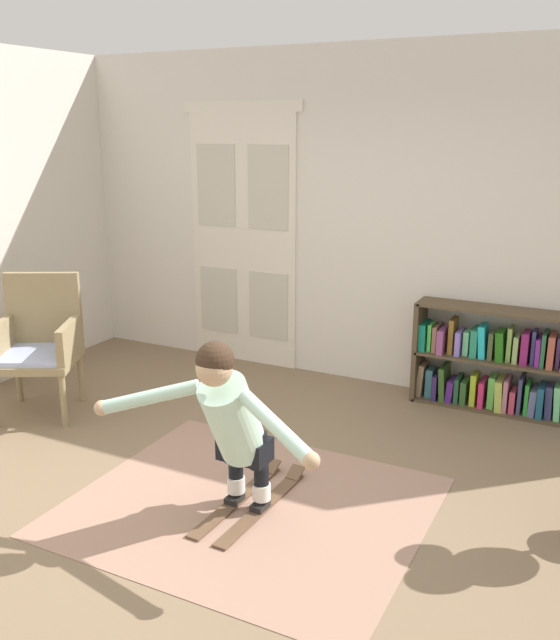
{
  "coord_description": "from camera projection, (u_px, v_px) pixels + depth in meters",
  "views": [
    {
      "loc": [
        1.94,
        -3.09,
        2.24
      ],
      "look_at": [
        0.04,
        0.67,
        1.05
      ],
      "focal_mm": 38.88,
      "sensor_mm": 36.0,
      "label": 1
    }
  ],
  "objects": [
    {
      "name": "ground_plane",
      "position": [
        223.0,
        517.0,
        4.11
      ],
      "size": [
        7.2,
        7.2,
        0.0
      ],
      "primitive_type": "plane",
      "color": "#7C654B"
    },
    {
      "name": "rug",
      "position": [
        249.0,
        506.0,
        4.22
      ],
      "size": [
        2.09,
        1.8,
        0.01
      ],
      "primitive_type": "cube",
      "color": "#9F7864",
      "rests_on": "ground"
    },
    {
      "name": "double_door",
      "position": [
        243.0,
        236.0,
        6.52
      ],
      "size": [
        1.22,
        0.05,
        2.45
      ],
      "color": "silver",
      "rests_on": "ground"
    },
    {
      "name": "back_wall",
      "position": [
        377.0,
        220.0,
        5.95
      ],
      "size": [
        6.0,
        0.1,
        2.9
      ],
      "primitive_type": "cube",
      "color": "silver",
      "rests_on": "ground"
    },
    {
      "name": "wicker_chair",
      "position": [
        39.0,
        341.0,
        5.5
      ],
      "size": [
        0.81,
        0.81,
        1.1
      ],
      "color": "#8F7C56",
      "rests_on": "ground"
    },
    {
      "name": "bookshelf",
      "position": [
        505.0,
        367.0,
        5.54
      ],
      "size": [
        1.47,
        0.3,
        0.85
      ],
      "color": "brown",
      "rests_on": "ground"
    },
    {
      "name": "skis_pair",
      "position": [
        252.0,
        500.0,
        4.24
      ],
      "size": [
        0.3,
        0.97,
        0.07
      ],
      "color": "brown",
      "rests_on": "rug"
    },
    {
      "name": "person_skier",
      "position": [
        231.0,
        417.0,
        3.89
      ],
      "size": [
        1.42,
        0.66,
        1.07
      ],
      "color": "white",
      "rests_on": "skis_pair"
    }
  ]
}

